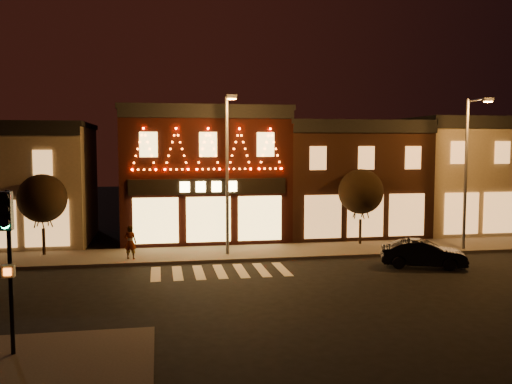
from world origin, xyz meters
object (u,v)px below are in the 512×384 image
object	(u,v)px
traffic_signal_near	(8,240)
pedestrian	(130,242)
streetlamp_mid	(228,162)
dark_sedan	(423,254)

from	to	relation	value
traffic_signal_near	pedestrian	distance (m)	13.29
traffic_signal_near	streetlamp_mid	xyz separation A→B (m)	(7.66, 12.96, 1.66)
streetlamp_mid	pedestrian	size ratio (longest dim) A/B	4.86
dark_sedan	pedestrian	bearing A→B (deg)	94.56
streetlamp_mid	dark_sedan	xyz separation A→B (m)	(9.12, -3.93, -4.39)
traffic_signal_near	pedestrian	world-z (taller)	traffic_signal_near
traffic_signal_near	dark_sedan	xyz separation A→B (m)	(16.77, 9.03, -2.73)
traffic_signal_near	streetlamp_mid	world-z (taller)	streetlamp_mid
dark_sedan	pedestrian	xyz separation A→B (m)	(-14.17, 3.78, 0.35)
streetlamp_mid	dark_sedan	size ratio (longest dim) A/B	2.07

